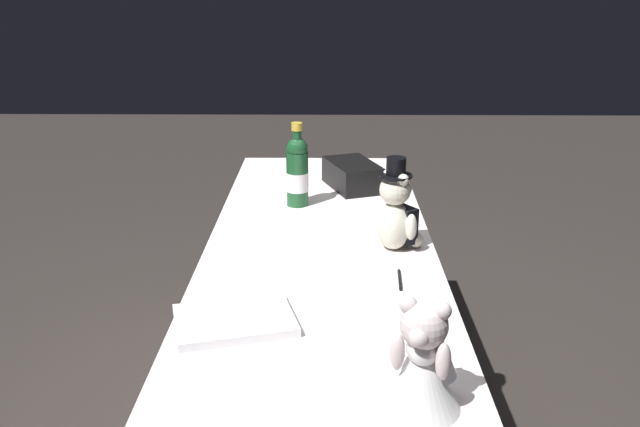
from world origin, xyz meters
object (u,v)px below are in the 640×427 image
Objects in this scene: champagne_bottle at (297,171)px; gift_case_black at (353,175)px; teddy_bear_groom at (397,213)px; guestbook at (235,321)px; teddy_bear_bride at (424,357)px; signing_pen at (400,279)px.

champagne_bottle is 0.99× the size of gift_case_black.
teddy_bear_groom is 0.64m from gift_case_black.
teddy_bear_groom reaches higher than guestbook.
gift_case_black reaches higher than guestbook.
gift_case_black is (-1.43, -0.09, -0.05)m from teddy_bear_bride.
champagne_bottle is at bearing -154.24° from signing_pen.
champagne_bottle is 0.92m from guestbook.
champagne_bottle reaches higher than signing_pen.
teddy_bear_bride is 0.76× the size of gift_case_black.
teddy_bear_groom is at bearing 38.20° from champagne_bottle.
teddy_bear_groom is 0.67m from guestbook.
teddy_bear_bride is 0.77× the size of champagne_bottle.
signing_pen is at bearing 178.72° from teddy_bear_bride.
champagne_bottle is at bearing 157.17° from guestbook.
champagne_bottle is (-0.41, -0.32, 0.02)m from teddy_bear_groom.
teddy_bear_bride is 0.58m from signing_pen.
gift_case_black is at bearing 135.99° from champagne_bottle.
champagne_bottle is (-1.21, -0.30, 0.03)m from teddy_bear_bride.
guestbook is (1.12, -0.32, -0.04)m from gift_case_black.
gift_case_black is at bearing -176.36° from teddy_bear_bride.
teddy_bear_bride reaches higher than guestbook.
teddy_bear_groom reaches higher than teddy_bear_bride.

